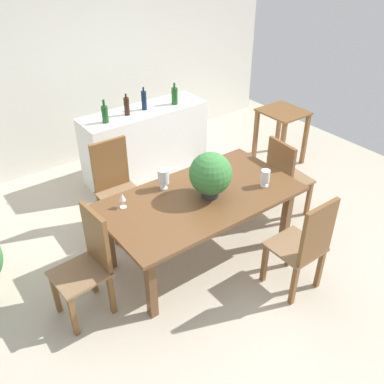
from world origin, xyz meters
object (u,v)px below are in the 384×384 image
chair_near_right (306,244)px  crystal_vase_left (265,177)px  chair_far_left (116,183)px  kitchen_counter (146,143)px  wine_glass (122,198)px  wine_bottle_green (144,100)px  flower_centerpiece (211,174)px  wine_bottle_clear (127,106)px  side_table (282,124)px  chair_foot_end (285,175)px  dining_table (201,203)px  wine_bottle_tall (105,114)px  crystal_vase_center_near (163,177)px  wine_bottle_dark (175,96)px  chair_head_end (89,260)px

chair_near_right → crystal_vase_left: size_ratio=5.79×
chair_far_left → kitchen_counter: size_ratio=0.62×
wine_glass → wine_bottle_green: bearing=52.3°
flower_centerpiece → wine_glass: bearing=156.3°
wine_glass → wine_bottle_clear: size_ratio=0.55×
side_table → wine_bottle_clear: bearing=157.1°
chair_foot_end → chair_far_left: (-1.64, 0.95, 0.03)m
dining_table → wine_glass: size_ratio=13.02×
chair_foot_end → wine_bottle_tall: 2.22m
wine_bottle_tall → wine_bottle_green: wine_bottle_green is taller
crystal_vase_center_near → wine_bottle_clear: (0.41, 1.43, 0.17)m
chair_foot_end → wine_bottle_dark: bearing=15.8°
dining_table → crystal_vase_left: crystal_vase_left is taller
chair_foot_end → side_table: bearing=-40.6°
wine_glass → wine_bottle_tall: bearing=68.1°
wine_bottle_tall → chair_near_right: bearing=-78.2°
crystal_vase_center_near → dining_table: bearing=-57.1°
chair_near_right → wine_bottle_clear: (-0.24, 2.71, 0.48)m
side_table → flower_centerpiece: bearing=-154.6°
dining_table → wine_bottle_green: size_ratio=6.60×
chair_head_end → side_table: size_ratio=1.32×
chair_foot_end → wine_glass: size_ratio=6.50×
chair_near_right → wine_glass: 1.70m
side_table → wine_bottle_green: bearing=153.5°
chair_foot_end → wine_glass: bearing=86.3°
chair_near_right → flower_centerpiece: bearing=-68.3°
wine_bottle_clear → chair_far_left: bearing=-128.4°
dining_table → chair_far_left: bearing=114.3°
chair_near_right → wine_bottle_dark: bearing=-99.6°
crystal_vase_center_near → wine_bottle_tall: bearing=86.3°
chair_near_right → wine_glass: bearing=-48.0°
chair_foot_end → crystal_vase_center_near: chair_foot_end is taller
dining_table → side_table: size_ratio=2.50×
wine_bottle_clear → wine_bottle_tall: bearing=-171.4°
wine_bottle_dark → side_table: 1.55m
wine_bottle_dark → wine_bottle_tall: size_ratio=1.01×
chair_near_right → chair_foot_end: (0.77, 0.97, -0.03)m
chair_foot_end → kitchen_counter: bearing=28.1°
wine_bottle_dark → crystal_vase_center_near: bearing=-128.4°
chair_far_left → wine_bottle_tall: size_ratio=3.68×
wine_bottle_green → flower_centerpiece: bearing=-102.0°
wine_glass → wine_bottle_clear: wine_bottle_clear is taller
kitchen_counter → wine_bottle_clear: 0.63m
crystal_vase_left → wine_bottle_clear: size_ratio=0.66×
wine_glass → side_table: 2.92m
crystal_vase_center_near → wine_bottle_green: (0.67, 1.45, 0.18)m
wine_glass → kitchen_counter: kitchen_counter is taller
wine_bottle_clear → side_table: size_ratio=0.35×
side_table → crystal_vase_center_near: bearing=-165.5°
chair_near_right → wine_bottle_dark: (0.44, 2.66, 0.48)m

